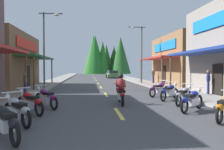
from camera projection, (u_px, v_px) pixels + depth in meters
ground at (97, 82)px, 30.22m from camera, size 9.01×87.67×0.10m
sidewalk_left at (53, 82)px, 29.60m from camera, size 2.55×87.67×0.12m
sidewalk_right at (139, 81)px, 30.84m from camera, size 2.55×87.67×0.12m
centerline_dashes at (96, 80)px, 34.08m from camera, size 0.16×64.59×0.01m
storefront_right_far at (192, 60)px, 24.97m from camera, size 8.13×9.53×5.37m
streetlamp_left at (47, 40)px, 19.07m from camera, size 1.98×0.30×6.53m
streetlamp_right at (139, 47)px, 25.80m from camera, size 1.98×0.30×6.59m
motorcycle_parked_right_2 at (192, 100)px, 9.65m from camera, size 1.68×1.48×1.04m
motorcycle_parked_right_3 at (184, 95)px, 11.32m from camera, size 1.58×1.59×1.04m
motorcycle_parked_right_4 at (169, 92)px, 13.04m from camera, size 1.64×1.52×1.04m
motorcycle_parked_right_5 at (159, 89)px, 14.71m from camera, size 1.78×1.35×1.04m
motorcycle_parked_left_0 at (5, 121)px, 5.81m from camera, size 1.33×1.80×1.04m
motorcycle_parked_left_1 at (17, 110)px, 7.37m from camera, size 1.39×1.75×1.04m
motorcycle_parked_left_2 at (30, 102)px, 9.10m from camera, size 1.47×1.69×1.04m
motorcycle_parked_left_3 at (46, 97)px, 10.44m from camera, size 1.35×1.78×1.04m
rider_cruising_lead at (121, 91)px, 11.53m from camera, size 0.60×2.14×1.57m
pedestrian_by_shop at (25, 82)px, 15.29m from camera, size 0.41×0.50×1.54m
pedestrian_browsing at (208, 81)px, 14.98m from camera, size 0.43×0.45×1.73m
pedestrian_waiting at (153, 75)px, 26.64m from camera, size 0.47×0.42×1.79m
parked_car_curbside at (113, 74)px, 41.65m from camera, size 2.27×4.40×1.40m
treeline_backdrop at (104, 56)px, 74.24m from camera, size 15.31×12.33×12.53m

